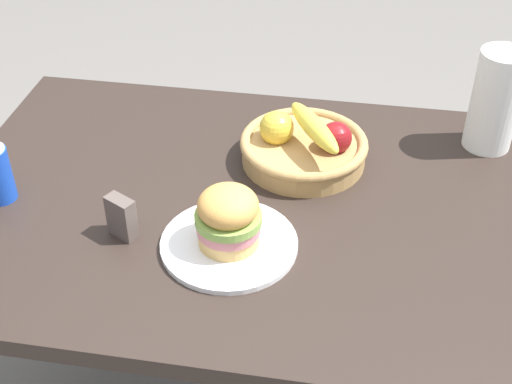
% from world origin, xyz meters
% --- Properties ---
extents(dining_table, '(1.40, 0.90, 0.75)m').
position_xyz_m(dining_table, '(0.00, 0.00, 0.65)').
color(dining_table, '#2D231E').
rests_on(dining_table, ground_plane).
extents(plate, '(0.27, 0.27, 0.01)m').
position_xyz_m(plate, '(-0.06, -0.15, 0.76)').
color(plate, white).
rests_on(plate, dining_table).
extents(sandwich, '(0.13, 0.13, 0.13)m').
position_xyz_m(sandwich, '(-0.06, -0.15, 0.82)').
color(sandwich, '#DBAD60').
rests_on(sandwich, plate).
extents(fruit_basket, '(0.29, 0.29, 0.14)m').
position_xyz_m(fruit_basket, '(0.05, 0.16, 0.79)').
color(fruit_basket, tan).
rests_on(fruit_basket, dining_table).
extents(paper_towel_roll, '(0.11, 0.11, 0.24)m').
position_xyz_m(paper_towel_roll, '(0.47, 0.30, 0.87)').
color(paper_towel_roll, white).
rests_on(paper_towel_roll, dining_table).
extents(napkin_holder, '(0.07, 0.05, 0.09)m').
position_xyz_m(napkin_holder, '(-0.27, -0.15, 0.80)').
color(napkin_holder, '#594C47').
rests_on(napkin_holder, dining_table).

